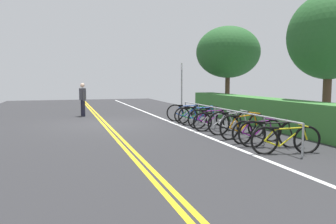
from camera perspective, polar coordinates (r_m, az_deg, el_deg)
The scene contains 20 objects.
ground_plane at distance 13.38m, azimuth -10.64°, elevation -2.10°, with size 33.56×11.88×0.05m, color #2B2B2D.
centre_line_yellow_inner at distance 13.37m, azimuth -10.98°, elevation -1.99°, with size 30.21×0.10×0.00m, color gold.
centre_line_yellow_outer at distance 13.38m, azimuth -10.30°, elevation -1.97°, with size 30.21×0.10×0.00m, color gold.
bike_lane_stripe_white at distance 13.91m, azimuth 0.16°, elevation -1.60°, with size 30.21×0.12×0.00m, color white.
bike_rack at distance 11.14m, azimuth 9.64°, elevation -0.41°, with size 7.58×0.05×0.78m.
bicycle_0 at distance 14.11m, azimuth 3.27°, elevation -0.09°, with size 0.59×1.70×0.74m.
bicycle_1 at distance 13.50m, azimuth 4.34°, elevation -0.50°, with size 0.46×1.62×0.68m.
bicycle_2 at distance 12.79m, azimuth 5.62°, elevation -0.62°, with size 0.56×1.73×0.77m.
bicycle_3 at distance 12.07m, azimuth 7.35°, elevation -1.12°, with size 0.46×1.73×0.73m.
bicycle_4 at distance 11.45m, azimuth 8.33°, elevation -1.61°, with size 0.47×1.67×0.68m.
bicycle_5 at distance 10.84m, azimuth 10.88°, elevation -1.80°, with size 0.46×1.72×0.78m.
bicycle_6 at distance 10.23m, azimuth 12.66°, elevation -2.30°, with size 0.57×1.78×0.76m.
bicycle_7 at distance 9.57m, azimuth 14.90°, elevation -3.14°, with size 0.46×1.64×0.68m.
bicycle_8 at distance 8.99m, azimuth 17.16°, elevation -3.57°, with size 0.68×1.64×0.74m.
bicycle_9 at distance 8.35m, azimuth 19.32°, elevation -4.45°, with size 0.51×1.69×0.70m.
pedestrian at distance 16.33m, azimuth -14.25°, elevation 2.41°, with size 0.48×0.32×1.56m.
sign_post_near at distance 15.26m, azimuth 2.33°, elevation 4.56°, with size 0.36×0.10×2.47m.
hedge_backdrop at distance 11.09m, azimuth 23.16°, elevation -1.17°, with size 16.53×0.97×1.04m, color #387533.
tree_near_left at distance 17.77m, azimuth 10.12°, elevation 9.92°, with size 3.26×3.26×4.44m.
tree_mid at distance 12.90m, azimuth 25.66°, elevation 11.43°, with size 2.79×2.79×4.64m.
Camera 1 is at (13.18, -1.50, 1.73)m, focal length 36.00 mm.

